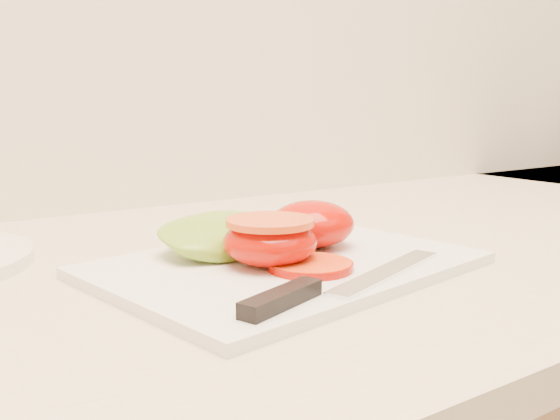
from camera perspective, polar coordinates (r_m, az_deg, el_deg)
cutting_board at (r=0.58m, az=0.56°, el=-5.04°), size 0.37×0.29×0.01m
tomato_half_dome at (r=0.62m, az=2.95°, el=-1.26°), size 0.08×0.08×0.05m
tomato_half_cut at (r=0.55m, az=-0.91°, el=-2.73°), size 0.08×0.08×0.04m
tomato_slice_0 at (r=0.54m, az=2.82°, el=-5.10°), size 0.07×0.07×0.01m
lettuce_leaf_0 at (r=0.61m, az=-4.86°, el=-2.28°), size 0.18×0.15×0.03m
lettuce_leaf_1 at (r=0.64m, az=-2.24°, el=-2.01°), size 0.12×0.11×0.02m
knife at (r=0.48m, az=4.33°, el=-7.02°), size 0.24×0.08×0.01m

